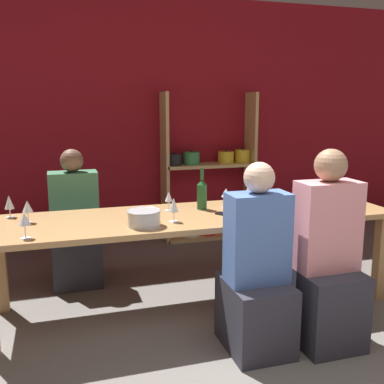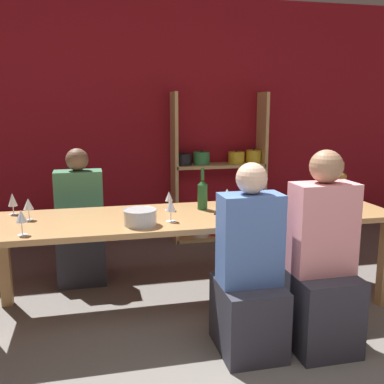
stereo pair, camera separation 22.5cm
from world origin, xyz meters
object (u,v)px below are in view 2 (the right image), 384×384
at_px(wine_bottle_dark, 342,185).
at_px(wine_glass_red_b, 251,191).
at_px(wine_glass_empty_b, 28,204).
at_px(cell_phone, 225,215).
at_px(wine_glass_empty_c, 331,187).
at_px(wine_glass_red_f, 21,217).
at_px(wine_glass_empty_a, 246,197).
at_px(person_near_b, 320,276).
at_px(shelf_unit, 220,184).
at_px(wine_glass_red_g, 343,194).
at_px(wine_glass_white_a, 171,206).
at_px(mixing_bowl, 140,217).
at_px(wine_bottle_green, 202,194).
at_px(person_near_a, 249,284).
at_px(wine_glass_red_e, 348,189).
at_px(wine_glass_red_a, 13,200).
at_px(dining_table, 195,224).
at_px(wine_glass_red_d, 326,193).
at_px(person_far_a, 81,232).
at_px(wine_glass_white_b, 169,197).
at_px(wine_glass_red_c, 227,194).

xyz_separation_m(wine_bottle_dark, wine_glass_red_b, (-0.83, -0.04, -0.01)).
distance_m(wine_glass_empty_b, cell_phone, 1.41).
bearing_deg(wine_glass_empty_c, wine_glass_red_f, -169.53).
distance_m(wine_glass_empty_a, person_near_b, 0.89).
bearing_deg(shelf_unit, wine_glass_red_b, -97.53).
bearing_deg(wine_glass_red_g, wine_glass_white_a, -177.09).
relative_size(shelf_unit, mixing_bowl, 7.16).
height_order(wine_bottle_green, wine_glass_empty_b, wine_bottle_green).
height_order(wine_glass_red_f, wine_glass_empty_b, wine_glass_red_f).
bearing_deg(wine_glass_red_b, person_near_a, -110.63).
distance_m(wine_glass_empty_a, wine_glass_empty_b, 1.60).
xyz_separation_m(wine_bottle_green, wine_glass_red_f, (-1.28, -0.43, -0.00)).
height_order(wine_glass_empty_b, person_near_a, person_near_a).
xyz_separation_m(wine_bottle_dark, person_near_b, (-0.69, -0.94, -0.39)).
xyz_separation_m(mixing_bowl, person_near_b, (1.07, -0.53, -0.32)).
relative_size(shelf_unit, wine_glass_red_e, 9.39).
relative_size(wine_bottle_green, wine_glass_empty_b, 2.04).
height_order(wine_bottle_green, wine_glass_red_f, wine_bottle_green).
bearing_deg(wine_glass_red_a, shelf_unit, 34.42).
distance_m(shelf_unit, wine_glass_red_b, 1.56).
relative_size(dining_table, wine_glass_red_a, 18.40).
bearing_deg(cell_phone, mixing_bowl, -168.83).
relative_size(wine_glass_red_d, wine_glass_empty_a, 1.16).
xyz_separation_m(wine_glass_empty_c, cell_phone, (-1.01, -0.25, -0.12)).
distance_m(cell_phone, person_far_a, 1.40).
height_order(wine_bottle_dark, person_far_a, person_far_a).
height_order(wine_glass_white_a, wine_glass_empty_b, wine_glass_white_a).
bearing_deg(wine_glass_empty_c, wine_glass_red_d, -127.97).
height_order(wine_glass_empty_b, wine_glass_empty_c, wine_glass_empty_c).
height_order(wine_glass_red_a, wine_glass_red_b, wine_glass_red_b).
bearing_deg(dining_table, person_far_a, 138.03).
distance_m(wine_glass_red_f, person_near_a, 1.48).
bearing_deg(wine_glass_white_b, shelf_unit, 60.28).
xyz_separation_m(dining_table, wine_glass_red_b, (0.50, 0.15, 0.20)).
xyz_separation_m(wine_glass_red_c, wine_glass_empty_a, (0.12, -0.11, -0.01)).
relative_size(wine_glass_white_a, wine_glass_red_d, 0.97).
distance_m(wine_glass_red_a, wine_glass_red_c, 1.63).
bearing_deg(wine_glass_red_b, wine_bottle_green, -178.65).
relative_size(person_near_a, person_near_b, 0.95).
height_order(wine_glass_red_a, cell_phone, wine_glass_red_a).
distance_m(shelf_unit, person_near_b, 2.44).
bearing_deg(person_near_a, wine_glass_red_c, 82.15).
xyz_separation_m(shelf_unit, wine_glass_white_a, (-0.92, -1.86, 0.21)).
bearing_deg(wine_glass_red_f, wine_glass_red_b, 14.65).
height_order(mixing_bowl, wine_glass_red_e, wine_glass_red_e).
relative_size(wine_glass_white_a, wine_glass_white_b, 1.14).
height_order(shelf_unit, wine_glass_empty_a, shelf_unit).
relative_size(wine_glass_red_e, person_near_b, 0.14).
height_order(wine_glass_white_b, person_near_a, person_near_a).
bearing_deg(wine_glass_empty_c, wine_glass_red_g, -98.94).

